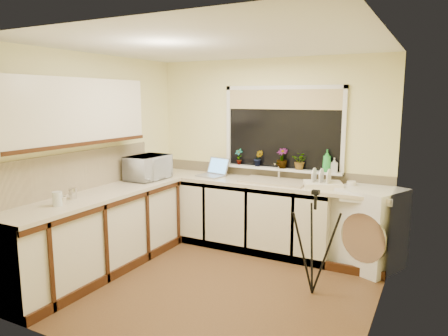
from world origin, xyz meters
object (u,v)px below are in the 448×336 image
at_px(tripod, 314,243).
at_px(plant_c, 282,158).
at_px(microwave, 148,168).
at_px(laptop, 214,171).
at_px(glass_jug, 57,199).
at_px(kettle, 143,173).
at_px(soap_bottle_green, 327,161).
at_px(plant_a, 239,157).
at_px(plant_d, 300,161).
at_px(washing_machine, 368,228).
at_px(soap_bottle_clear, 334,165).
at_px(dish_rack, 323,185).
at_px(cup_back, 351,185).
at_px(cup_left, 62,201).
at_px(steel_jar, 73,193).
at_px(plant_b, 258,158).

xyz_separation_m(tripod, plant_c, (-0.76, 1.14, 0.65)).
height_order(tripod, microwave, microwave).
xyz_separation_m(laptop, glass_jug, (-0.59, -2.11, 0.01)).
bearing_deg(microwave, tripod, -97.44).
distance_m(kettle, soap_bottle_green, 2.28).
height_order(plant_a, plant_d, plant_d).
bearing_deg(tripod, plant_d, 120.71).
height_order(washing_machine, soap_bottle_clear, soap_bottle_clear).
relative_size(washing_machine, dish_rack, 2.14).
xyz_separation_m(kettle, plant_d, (1.74, 0.95, 0.15)).
xyz_separation_m(cup_back, cup_left, (-2.38, -2.12, -0.00)).
bearing_deg(soap_bottle_green, washing_machine, -17.12).
xyz_separation_m(dish_rack, steel_jar, (-2.19, -1.76, 0.02)).
distance_m(dish_rack, microwave, 2.21).
relative_size(laptop, plant_b, 1.88).
distance_m(glass_jug, plant_b, 2.57).
bearing_deg(glass_jug, laptop, 74.46).
xyz_separation_m(microwave, plant_b, (1.21, 0.79, 0.10)).
relative_size(plant_a, plant_c, 0.84).
bearing_deg(steel_jar, washing_machine, 34.03).
bearing_deg(soap_bottle_clear, microwave, -160.14).
xyz_separation_m(tripod, plant_b, (-1.08, 1.14, 0.63)).
distance_m(washing_machine, plant_c, 1.34).
bearing_deg(laptop, plant_a, 45.81).
xyz_separation_m(laptop, cup_back, (1.81, 0.06, -0.02)).
relative_size(soap_bottle_clear, cup_back, 1.62).
bearing_deg(washing_machine, soap_bottle_clear, -177.09).
distance_m(tripod, soap_bottle_green, 1.33).
bearing_deg(steel_jar, plant_a, 64.40).
bearing_deg(glass_jug, plant_b, 63.01).
bearing_deg(kettle, tripod, -5.09).
bearing_deg(washing_machine, plant_c, -164.46).
distance_m(glass_jug, cup_back, 3.23).
height_order(dish_rack, cup_left, cup_left).
height_order(laptop, soap_bottle_clear, soap_bottle_clear).
height_order(plant_c, plant_d, plant_c).
height_order(plant_d, cup_back, plant_d).
bearing_deg(plant_d, washing_machine, -11.66).
relative_size(dish_rack, plant_d, 1.99).
xyz_separation_m(steel_jar, cup_left, (0.11, -0.24, -0.01)).
bearing_deg(tripod, plant_b, 140.08).
distance_m(steel_jar, plant_c, 2.56).
height_order(kettle, plant_d, plant_d).
height_order(dish_rack, plant_b, plant_b).
bearing_deg(plant_a, cup_left, -110.84).
height_order(plant_a, soap_bottle_clear, plant_a).
distance_m(kettle, plant_a, 1.30).
bearing_deg(plant_b, soap_bottle_green, -0.04).
relative_size(steel_jar, cup_left, 1.25).
height_order(washing_machine, tripod, tripod).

